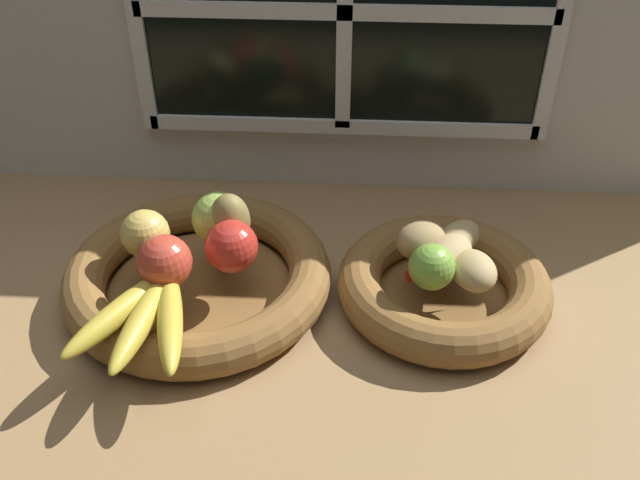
{
  "coord_description": "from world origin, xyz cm",
  "views": [
    {
      "loc": [
        2.39,
        -76.22,
        66.11
      ],
      "look_at": [
        -2.0,
        -1.46,
        10.0
      ],
      "focal_mm": 39.22,
      "sensor_mm": 36.0,
      "label": 1
    }
  ],
  "objects_px": {
    "potato_large": "(448,255)",
    "potato_oblong": "(421,240)",
    "chili_pepper": "(449,269)",
    "banana_bunch_front": "(145,315)",
    "potato_small": "(473,270)",
    "fruit_bowl_right": "(444,286)",
    "potato_back": "(459,238)",
    "apple_green_back": "(219,218)",
    "lime_near": "(432,267)",
    "apple_golden_left": "(145,234)",
    "pear_brown": "(230,221)",
    "apple_red_front": "(164,262)",
    "fruit_bowl_left": "(199,276)",
    "apple_red_right": "(232,246)"
  },
  "relations": [
    {
      "from": "apple_red_front",
      "to": "potato_oblong",
      "type": "distance_m",
      "value": 0.35
    },
    {
      "from": "fruit_bowl_left",
      "to": "pear_brown",
      "type": "distance_m",
      "value": 0.09
    },
    {
      "from": "fruit_bowl_left",
      "to": "potato_large",
      "type": "xyz_separation_m",
      "value": [
        0.34,
        0.0,
        0.05
      ]
    },
    {
      "from": "fruit_bowl_left",
      "to": "apple_golden_left",
      "type": "relative_size",
      "value": 5.56
    },
    {
      "from": "apple_green_back",
      "to": "apple_red_front",
      "type": "relative_size",
      "value": 1.04
    },
    {
      "from": "potato_back",
      "to": "chili_pepper",
      "type": "distance_m",
      "value": 0.06
    },
    {
      "from": "apple_golden_left",
      "to": "pear_brown",
      "type": "xyz_separation_m",
      "value": [
        0.11,
        0.02,
        0.01
      ]
    },
    {
      "from": "fruit_bowl_right",
      "to": "apple_red_right",
      "type": "relative_size",
      "value": 4.13
    },
    {
      "from": "pear_brown",
      "to": "potato_large",
      "type": "relative_size",
      "value": 1.01
    },
    {
      "from": "fruit_bowl_right",
      "to": "potato_large",
      "type": "bearing_deg",
      "value": 90.0
    },
    {
      "from": "pear_brown",
      "to": "potato_oblong",
      "type": "distance_m",
      "value": 0.27
    },
    {
      "from": "apple_green_back",
      "to": "banana_bunch_front",
      "type": "relative_size",
      "value": 0.38
    },
    {
      "from": "apple_red_front",
      "to": "pear_brown",
      "type": "height_order",
      "value": "pear_brown"
    },
    {
      "from": "fruit_bowl_right",
      "to": "banana_bunch_front",
      "type": "bearing_deg",
      "value": -160.76
    },
    {
      "from": "fruit_bowl_right",
      "to": "apple_red_front",
      "type": "height_order",
      "value": "apple_red_front"
    },
    {
      "from": "apple_green_back",
      "to": "pear_brown",
      "type": "distance_m",
      "value": 0.02
    },
    {
      "from": "fruit_bowl_right",
      "to": "apple_golden_left",
      "type": "xyz_separation_m",
      "value": [
        -0.41,
        0.01,
        0.07
      ]
    },
    {
      "from": "banana_bunch_front",
      "to": "potato_small",
      "type": "xyz_separation_m",
      "value": [
        0.41,
        0.1,
        0.01
      ]
    },
    {
      "from": "lime_near",
      "to": "apple_red_front",
      "type": "bearing_deg",
      "value": -177.19
    },
    {
      "from": "apple_green_back",
      "to": "lime_near",
      "type": "relative_size",
      "value": 1.23
    },
    {
      "from": "fruit_bowl_right",
      "to": "potato_back",
      "type": "distance_m",
      "value": 0.07
    },
    {
      "from": "apple_green_back",
      "to": "lime_near",
      "type": "xyz_separation_m",
      "value": [
        0.29,
        -0.08,
        -0.01
      ]
    },
    {
      "from": "potato_small",
      "to": "lime_near",
      "type": "distance_m",
      "value": 0.06
    },
    {
      "from": "apple_green_back",
      "to": "potato_large",
      "type": "bearing_deg",
      "value": -8.14
    },
    {
      "from": "chili_pepper",
      "to": "apple_golden_left",
      "type": "bearing_deg",
      "value": 158.8
    },
    {
      "from": "banana_bunch_front",
      "to": "chili_pepper",
      "type": "xyz_separation_m",
      "value": [
        0.38,
        0.12,
        -0.01
      ]
    },
    {
      "from": "apple_green_back",
      "to": "potato_back",
      "type": "relative_size",
      "value": 0.98
    },
    {
      "from": "fruit_bowl_left",
      "to": "potato_back",
      "type": "xyz_separation_m",
      "value": [
        0.36,
        0.04,
        0.05
      ]
    },
    {
      "from": "potato_large",
      "to": "potato_oblong",
      "type": "bearing_deg",
      "value": 142.13
    },
    {
      "from": "apple_red_right",
      "to": "potato_small",
      "type": "distance_m",
      "value": 0.32
    },
    {
      "from": "apple_green_back",
      "to": "pear_brown",
      "type": "bearing_deg",
      "value": -34.75
    },
    {
      "from": "apple_red_right",
      "to": "potato_back",
      "type": "distance_m",
      "value": 0.31
    },
    {
      "from": "potato_back",
      "to": "chili_pepper",
      "type": "relative_size",
      "value": 0.64
    },
    {
      "from": "potato_back",
      "to": "potato_large",
      "type": "bearing_deg",
      "value": -114.44
    },
    {
      "from": "apple_green_back",
      "to": "banana_bunch_front",
      "type": "xyz_separation_m",
      "value": [
        -0.06,
        -0.18,
        -0.02
      ]
    },
    {
      "from": "fruit_bowl_left",
      "to": "potato_large",
      "type": "relative_size",
      "value": 4.5
    },
    {
      "from": "potato_oblong",
      "to": "chili_pepper",
      "type": "bearing_deg",
      "value": -47.05
    },
    {
      "from": "fruit_bowl_left",
      "to": "apple_red_right",
      "type": "relative_size",
      "value": 5.25
    },
    {
      "from": "potato_large",
      "to": "chili_pepper",
      "type": "distance_m",
      "value": 0.02
    },
    {
      "from": "fruit_bowl_right",
      "to": "chili_pepper",
      "type": "distance_m",
      "value": 0.04
    },
    {
      "from": "apple_red_right",
      "to": "potato_oblong",
      "type": "xyz_separation_m",
      "value": [
        0.26,
        0.04,
        -0.01
      ]
    },
    {
      "from": "potato_large",
      "to": "chili_pepper",
      "type": "relative_size",
      "value": 0.7
    },
    {
      "from": "potato_large",
      "to": "lime_near",
      "type": "xyz_separation_m",
      "value": [
        -0.02,
        -0.04,
        0.01
      ]
    },
    {
      "from": "banana_bunch_front",
      "to": "potato_back",
      "type": "distance_m",
      "value": 0.44
    },
    {
      "from": "pear_brown",
      "to": "potato_oblong",
      "type": "bearing_deg",
      "value": -1.26
    },
    {
      "from": "apple_green_back",
      "to": "potato_oblong",
      "type": "height_order",
      "value": "apple_green_back"
    },
    {
      "from": "fruit_bowl_left",
      "to": "banana_bunch_front",
      "type": "height_order",
      "value": "banana_bunch_front"
    },
    {
      "from": "potato_large",
      "to": "lime_near",
      "type": "height_order",
      "value": "lime_near"
    },
    {
      "from": "chili_pepper",
      "to": "apple_red_right",
      "type": "bearing_deg",
      "value": 162.21
    },
    {
      "from": "potato_small",
      "to": "chili_pepper",
      "type": "height_order",
      "value": "potato_small"
    }
  ]
}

